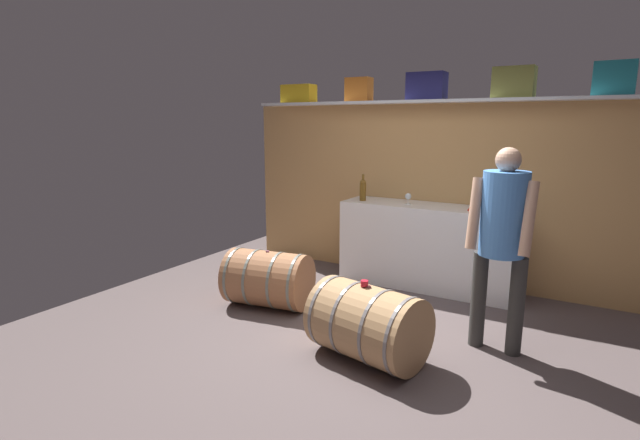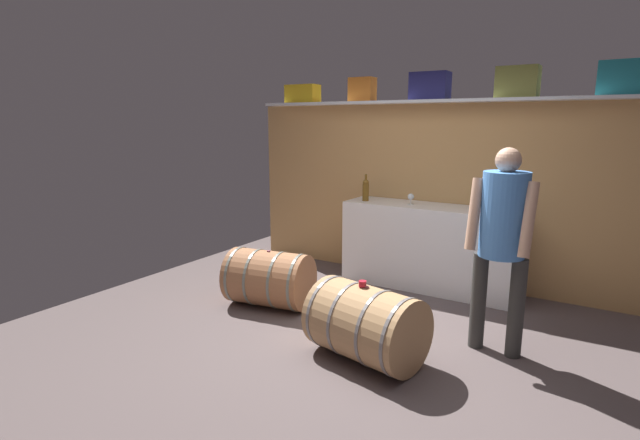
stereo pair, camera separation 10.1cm
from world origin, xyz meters
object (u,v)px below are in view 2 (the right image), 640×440
at_px(wine_barrel_near, 366,324).
at_px(work_cabinet, 428,247).
at_px(toolcase_navy, 430,86).
at_px(wine_bottle_amber, 366,190).
at_px(toolcase_yellow, 303,94).
at_px(toolcase_teal, 620,78).
at_px(wine_barrel_far, 269,278).
at_px(tasting_cup, 362,284).
at_px(wine_glass, 411,197).
at_px(wine_bottle_clear, 511,197).
at_px(winemaker_pouring, 503,230).
at_px(red_funnel, 476,207).
at_px(toolcase_olive, 518,82).
at_px(toolcase_orange, 362,90).

bearing_deg(wine_barrel_near, work_cabinet, 106.96).
xyz_separation_m(toolcase_navy, wine_bottle_amber, (-0.64, -0.26, -1.18)).
relative_size(toolcase_yellow, toolcase_teal, 1.21).
distance_m(toolcase_yellow, toolcase_navy, 1.70).
bearing_deg(wine_barrel_far, toolcase_yellow, 102.39).
bearing_deg(work_cabinet, toolcase_yellow, 174.29).
height_order(wine_barrel_near, tasting_cup, tasting_cup).
xyz_separation_m(toolcase_teal, wine_bottle_amber, (-2.44, -0.26, -1.18)).
bearing_deg(wine_barrel_far, toolcase_navy, 46.76).
distance_m(wine_bottle_amber, wine_glass, 0.56).
xyz_separation_m(wine_bottle_clear, winemaker_pouring, (0.20, -1.43, -0.06)).
xyz_separation_m(toolcase_teal, wine_barrel_near, (-1.51, -2.11, -1.97)).
bearing_deg(wine_barrel_near, toolcase_yellow, 145.60).
bearing_deg(wine_barrel_far, wine_bottle_clear, 29.09).
relative_size(toolcase_teal, wine_bottle_clear, 1.11).
bearing_deg(red_funnel, toolcase_yellow, 173.42).
height_order(toolcase_navy, red_funnel, toolcase_navy).
bearing_deg(toolcase_olive, work_cabinet, -166.10).
height_order(toolcase_orange, work_cabinet, toolcase_orange).
bearing_deg(tasting_cup, toolcase_navy, 96.88).
bearing_deg(toolcase_yellow, wine_bottle_clear, -2.15).
relative_size(wine_barrel_near, tasting_cup, 15.93).
height_order(toolcase_orange, toolcase_navy, toolcase_navy).
xyz_separation_m(toolcase_yellow, winemaker_pouring, (2.85, -1.42, -1.20)).
distance_m(work_cabinet, wine_barrel_near, 1.94).
xyz_separation_m(wine_barrel_far, winemaker_pouring, (2.22, 0.17, 0.75)).
distance_m(toolcase_teal, red_funnel, 1.73).
height_order(toolcase_orange, wine_barrel_near, toolcase_orange).
relative_size(toolcase_yellow, work_cabinet, 0.22).
xyz_separation_m(toolcase_olive, wine_barrel_far, (-1.99, -1.59, -1.98)).
bearing_deg(wine_bottle_amber, wine_barrel_far, -108.18).
height_order(work_cabinet, wine_barrel_far, work_cabinet).
bearing_deg(wine_bottle_amber, winemaker_pouring, -33.02).
relative_size(toolcase_olive, wine_bottle_amber, 1.27).
distance_m(toolcase_olive, winemaker_pouring, 1.90).
distance_m(toolcase_olive, work_cabinet, 1.97).
bearing_deg(wine_glass, toolcase_teal, 6.78).
bearing_deg(toolcase_orange, toolcase_navy, -1.92).
height_order(toolcase_navy, wine_bottle_amber, toolcase_navy).
bearing_deg(toolcase_yellow, winemaker_pouring, -28.79).
height_order(toolcase_orange, tasting_cup, toolcase_orange).
height_order(toolcase_navy, tasting_cup, toolcase_navy).
distance_m(toolcase_navy, winemaker_pouring, 2.20).
bearing_deg(wine_barrel_far, toolcase_orange, 72.43).
bearing_deg(wine_bottle_amber, toolcase_teal, 6.16).
bearing_deg(tasting_cup, toolcase_yellow, 132.93).
relative_size(toolcase_orange, wine_glass, 2.36).
xyz_separation_m(toolcase_orange, toolcase_navy, (0.84, 0.00, 0.01)).
bearing_deg(toolcase_olive, wine_glass, -166.62).
height_order(toolcase_orange, wine_barrel_far, toolcase_orange).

